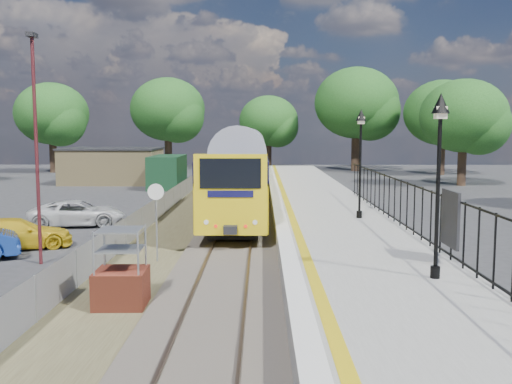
{
  "coord_description": "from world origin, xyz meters",
  "views": [
    {
      "loc": [
        1.14,
        -18.04,
        4.57
      ],
      "look_at": [
        0.9,
        6.02,
        2.0
      ],
      "focal_mm": 40.0,
      "sensor_mm": 36.0,
      "label": 1
    }
  ],
  "objects_px": {
    "victorian_lamp_south": "(440,142)",
    "victorian_lamp_north": "(361,138)",
    "train": "(246,162)",
    "carpark_lamp": "(36,136)",
    "car_white": "(78,213)",
    "speed_sign": "(156,209)",
    "car_yellow": "(16,234)",
    "brick_plinth": "(121,270)"
  },
  "relations": [
    {
      "from": "car_yellow",
      "to": "car_white",
      "type": "bearing_deg",
      "value": -30.5
    },
    {
      "from": "victorian_lamp_south",
      "to": "car_yellow",
      "type": "relative_size",
      "value": 1.11
    },
    {
      "from": "brick_plinth",
      "to": "speed_sign",
      "type": "xyz_separation_m",
      "value": [
        -0.0,
        5.04,
        0.88
      ]
    },
    {
      "from": "victorian_lamp_north",
      "to": "brick_plinth",
      "type": "xyz_separation_m",
      "value": [
        -7.8,
        -9.64,
        -3.29
      ]
    },
    {
      "from": "train",
      "to": "carpark_lamp",
      "type": "height_order",
      "value": "carpark_lamp"
    },
    {
      "from": "train",
      "to": "brick_plinth",
      "type": "distance_m",
      "value": 26.95
    },
    {
      "from": "carpark_lamp",
      "to": "car_white",
      "type": "distance_m",
      "value": 8.84
    },
    {
      "from": "victorian_lamp_south",
      "to": "car_white",
      "type": "distance_m",
      "value": 18.99
    },
    {
      "from": "brick_plinth",
      "to": "speed_sign",
      "type": "distance_m",
      "value": 5.12
    },
    {
      "from": "carpark_lamp",
      "to": "car_white",
      "type": "bearing_deg",
      "value": 98.96
    },
    {
      "from": "victorian_lamp_north",
      "to": "train",
      "type": "bearing_deg",
      "value": 107.17
    },
    {
      "from": "victorian_lamp_south",
      "to": "car_yellow",
      "type": "xyz_separation_m",
      "value": [
        -13.91,
        7.72,
        -3.69
      ]
    },
    {
      "from": "brick_plinth",
      "to": "train",
      "type": "bearing_deg",
      "value": 84.67
    },
    {
      "from": "car_white",
      "to": "victorian_lamp_north",
      "type": "bearing_deg",
      "value": -114.75
    },
    {
      "from": "victorian_lamp_south",
      "to": "train",
      "type": "xyz_separation_m",
      "value": [
        -5.5,
        27.16,
        -1.96
      ]
    },
    {
      "from": "brick_plinth",
      "to": "victorian_lamp_north",
      "type": "bearing_deg",
      "value": 51.03
    },
    {
      "from": "victorian_lamp_north",
      "to": "carpark_lamp",
      "type": "relative_size",
      "value": 0.59
    },
    {
      "from": "victorian_lamp_south",
      "to": "car_white",
      "type": "bearing_deg",
      "value": 135.28
    },
    {
      "from": "victorian_lamp_south",
      "to": "car_white",
      "type": "height_order",
      "value": "victorian_lamp_south"
    },
    {
      "from": "brick_plinth",
      "to": "carpark_lamp",
      "type": "relative_size",
      "value": 0.27
    },
    {
      "from": "train",
      "to": "car_white",
      "type": "distance_m",
      "value": 16.13
    },
    {
      "from": "victorian_lamp_south",
      "to": "victorian_lamp_north",
      "type": "relative_size",
      "value": 1.0
    },
    {
      "from": "car_white",
      "to": "car_yellow",
      "type": "bearing_deg",
      "value": 161.64
    },
    {
      "from": "victorian_lamp_south",
      "to": "train",
      "type": "height_order",
      "value": "victorian_lamp_south"
    },
    {
      "from": "victorian_lamp_south",
      "to": "speed_sign",
      "type": "distance_m",
      "value": 9.95
    },
    {
      "from": "victorian_lamp_south",
      "to": "brick_plinth",
      "type": "distance_m",
      "value": 8.66
    },
    {
      "from": "victorian_lamp_north",
      "to": "car_white",
      "type": "height_order",
      "value": "victorian_lamp_north"
    },
    {
      "from": "victorian_lamp_north",
      "to": "carpark_lamp",
      "type": "xyz_separation_m",
      "value": [
        -11.8,
        -4.78,
        0.11
      ]
    },
    {
      "from": "car_white",
      "to": "victorian_lamp_south",
      "type": "bearing_deg",
      "value": -146.05
    },
    {
      "from": "victorian_lamp_north",
      "to": "speed_sign",
      "type": "relative_size",
      "value": 1.66
    },
    {
      "from": "victorian_lamp_south",
      "to": "carpark_lamp",
      "type": "bearing_deg",
      "value": 156.5
    },
    {
      "from": "victorian_lamp_south",
      "to": "train",
      "type": "relative_size",
      "value": 0.11
    },
    {
      "from": "train",
      "to": "brick_plinth",
      "type": "height_order",
      "value": "train"
    },
    {
      "from": "train",
      "to": "car_white",
      "type": "xyz_separation_m",
      "value": [
        -7.74,
        -14.04,
        -1.72
      ]
    },
    {
      "from": "brick_plinth",
      "to": "speed_sign",
      "type": "bearing_deg",
      "value": 90.0
    },
    {
      "from": "victorian_lamp_south",
      "to": "car_yellow",
      "type": "height_order",
      "value": "victorian_lamp_south"
    },
    {
      "from": "brick_plinth",
      "to": "victorian_lamp_south",
      "type": "bearing_deg",
      "value": -2.55
    },
    {
      "from": "victorian_lamp_north",
      "to": "carpark_lamp",
      "type": "height_order",
      "value": "carpark_lamp"
    },
    {
      "from": "train",
      "to": "victorian_lamp_north",
      "type": "bearing_deg",
      "value": -72.83
    },
    {
      "from": "victorian_lamp_north",
      "to": "speed_sign",
      "type": "bearing_deg",
      "value": -149.46
    },
    {
      "from": "speed_sign",
      "to": "carpark_lamp",
      "type": "height_order",
      "value": "carpark_lamp"
    },
    {
      "from": "victorian_lamp_north",
      "to": "victorian_lamp_south",
      "type": "bearing_deg",
      "value": -88.85
    }
  ]
}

